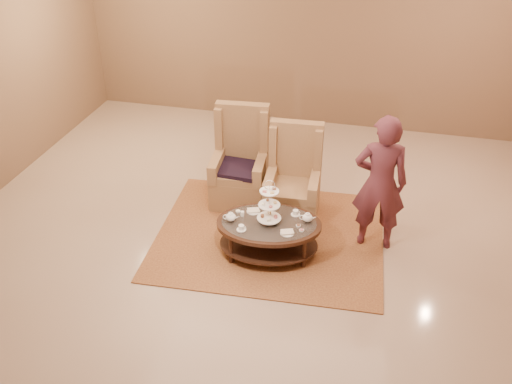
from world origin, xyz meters
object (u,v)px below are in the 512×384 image
(tea_table, at_px, (269,228))
(armchair_left, at_px, (240,169))
(armchair_right, at_px, (293,186))
(person, at_px, (380,183))

(tea_table, bearing_deg, armchair_left, 111.18)
(tea_table, xyz_separation_m, armchair_right, (0.12, 0.96, 0.05))
(tea_table, height_order, armchair_right, armchair_right)
(person, bearing_deg, tea_table, 18.59)
(armchair_left, relative_size, armchair_right, 1.05)
(tea_table, relative_size, armchair_right, 1.07)
(tea_table, distance_m, person, 1.45)
(tea_table, distance_m, armchair_left, 1.37)
(armchair_left, bearing_deg, person, -23.51)
(tea_table, xyz_separation_m, person, (1.25, 0.53, 0.51))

